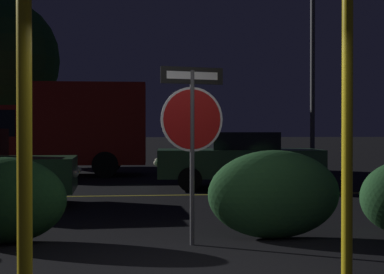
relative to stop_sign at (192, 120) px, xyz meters
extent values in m
cube|color=gold|center=(-0.15, 5.46, -1.63)|extent=(39.47, 0.12, 0.01)
cylinder|color=#4C4C51|center=(0.00, 0.00, -0.49)|extent=(0.06, 0.06, 2.29)
cylinder|color=white|center=(0.00, 0.00, 0.01)|extent=(0.83, 0.18, 0.85)
cylinder|color=#B71414|center=(0.00, 0.00, 0.01)|extent=(0.77, 0.18, 0.78)
cube|color=black|center=(0.00, 0.00, 0.58)|extent=(0.83, 0.19, 0.22)
cube|color=white|center=(0.00, 0.00, 0.58)|extent=(0.69, 0.17, 0.10)
cylinder|color=yellow|center=(-1.75, -1.89, -0.01)|extent=(0.14, 0.14, 3.26)
cylinder|color=yellow|center=(1.38, -1.79, 0.03)|extent=(0.11, 0.11, 3.34)
ellipsoid|color=#1E4C23|center=(-2.47, 0.35, -1.06)|extent=(1.62, 0.86, 1.15)
ellipsoid|color=#285B2D|center=(1.18, 0.31, -1.02)|extent=(1.86, 0.72, 1.23)
cylinder|color=black|center=(-2.82, 4.78, -1.34)|extent=(0.61, 0.23, 0.60)
cylinder|color=black|center=(-2.74, 3.15, -1.34)|extent=(0.61, 0.23, 0.60)
sphere|color=#F4EFCC|center=(-1.96, 4.53, -0.97)|extent=(0.14, 0.14, 0.14)
sphere|color=#F4EFCC|center=(-1.91, 3.48, -0.97)|extent=(0.14, 0.14, 0.14)
cube|color=#335B38|center=(1.94, 6.91, -0.98)|extent=(4.34, 1.93, 0.72)
cube|color=black|center=(2.06, 6.90, -0.40)|extent=(1.78, 1.54, 0.45)
cylinder|color=black|center=(0.58, 6.18, -1.34)|extent=(0.61, 0.24, 0.60)
cylinder|color=black|center=(0.67, 7.79, -1.34)|extent=(0.61, 0.24, 0.60)
cylinder|color=black|center=(3.20, 6.03, -1.34)|extent=(0.61, 0.24, 0.60)
cylinder|color=black|center=(3.30, 7.64, -1.34)|extent=(0.61, 0.24, 0.60)
sphere|color=#F4EFCC|center=(-0.24, 6.52, -0.94)|extent=(0.14, 0.14, 0.14)
sphere|color=#F4EFCC|center=(-0.18, 7.56, -0.94)|extent=(0.14, 0.14, 0.14)
cube|color=maroon|center=(-2.43, 11.46, 0.10)|extent=(4.04, 2.32, 2.68)
cylinder|color=black|center=(-5.56, 12.60, -1.22)|extent=(0.85, 0.30, 0.84)
cylinder|color=black|center=(-1.75, 10.37, -1.22)|extent=(0.85, 0.30, 0.84)
cylinder|color=black|center=(-1.70, 12.52, -1.22)|extent=(0.85, 0.30, 0.84)
cylinder|color=#4C4C51|center=(5.25, 10.83, 2.01)|extent=(0.16, 0.16, 7.29)
camera|label=1|loc=(-0.71, -6.95, -0.15)|focal=50.00mm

